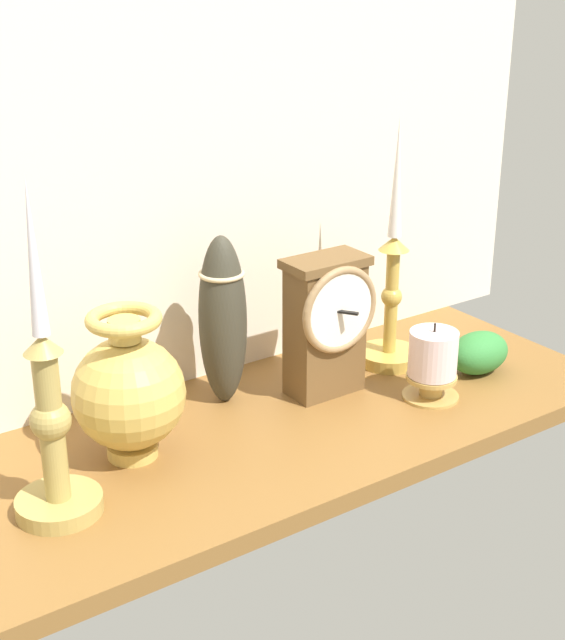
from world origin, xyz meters
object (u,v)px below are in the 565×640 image
object	(u,v)px
mantel_clock	(327,323)
tall_ceramic_vase	(223,320)
pillar_candle_front	(432,363)
brass_vase_bulbous	(129,390)
candlestick_tall_center	(51,429)
candlestick_tall_left	(391,298)

from	to	relation	value
mantel_clock	tall_ceramic_vase	world-z (taller)	tall_ceramic_vase
pillar_candle_front	brass_vase_bulbous	bearing A→B (deg)	167.33
candlestick_tall_center	pillar_candle_front	size ratio (longest dim) A/B	3.44
brass_vase_bulbous	tall_ceramic_vase	distance (cm)	17.93
candlestick_tall_left	tall_ceramic_vase	size ratio (longest dim) A/B	1.55
pillar_candle_front	tall_ceramic_vase	world-z (taller)	tall_ceramic_vase
brass_vase_bulbous	pillar_candle_front	distance (cm)	40.97
candlestick_tall_center	pillar_candle_front	world-z (taller)	candlestick_tall_center
candlestick_tall_left	pillar_candle_front	bearing A→B (deg)	-103.45
candlestick_tall_center	pillar_candle_front	bearing A→B (deg)	-3.02
mantel_clock	candlestick_tall_left	world-z (taller)	candlestick_tall_left
candlestick_tall_left	tall_ceramic_vase	distance (cm)	26.30
mantel_clock	brass_vase_bulbous	size ratio (longest dim) A/B	1.04
mantel_clock	candlestick_tall_left	bearing A→B (deg)	10.68
mantel_clock	tall_ceramic_vase	size ratio (longest dim) A/B	0.83
candlestick_tall_left	tall_ceramic_vase	world-z (taller)	candlestick_tall_left
pillar_candle_front	tall_ceramic_vase	distance (cm)	28.45
candlestick_tall_left	pillar_candle_front	distance (cm)	13.15
tall_ceramic_vase	brass_vase_bulbous	bearing A→B (deg)	-159.87
brass_vase_bulbous	tall_ceramic_vase	size ratio (longest dim) A/B	0.80
brass_vase_bulbous	pillar_candle_front	bearing A→B (deg)	-12.67
brass_vase_bulbous	tall_ceramic_vase	xyz separation A→B (cm)	(16.59, 6.08, 2.99)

